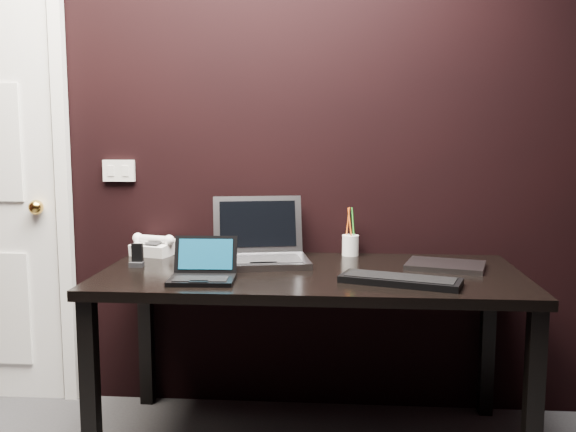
# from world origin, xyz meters

# --- Properties ---
(wall_back) EXTENTS (4.00, 0.00, 4.00)m
(wall_back) POSITION_xyz_m (0.00, 1.80, 1.30)
(wall_back) COLOR black
(wall_back) RESTS_ON ground
(wall_switch) EXTENTS (0.15, 0.02, 0.10)m
(wall_switch) POSITION_xyz_m (-0.62, 1.79, 1.12)
(wall_switch) COLOR silver
(wall_switch) RESTS_ON wall_back
(desk) EXTENTS (1.70, 0.80, 0.74)m
(desk) POSITION_xyz_m (0.30, 1.40, 0.66)
(desk) COLOR black
(desk) RESTS_ON ground
(netbook) EXTENTS (0.26, 0.23, 0.16)m
(netbook) POSITION_xyz_m (-0.10, 1.20, 0.77)
(netbook) COLOR black
(netbook) RESTS_ON desk
(silver_laptop) EXTENTS (0.46, 0.43, 0.27)m
(silver_laptop) POSITION_xyz_m (0.08, 1.55, 0.79)
(silver_laptop) COLOR #95959A
(silver_laptop) RESTS_ON desk
(ext_keyboard) EXTENTS (0.47, 0.28, 0.03)m
(ext_keyboard) POSITION_xyz_m (0.64, 1.20, 0.75)
(ext_keyboard) COLOR black
(ext_keyboard) RESTS_ON desk
(closed_laptop) EXTENTS (0.36, 0.30, 0.02)m
(closed_laptop) POSITION_xyz_m (0.86, 1.50, 0.75)
(closed_laptop) COLOR #99989E
(closed_laptop) RESTS_ON desk
(desk_phone) EXTENTS (0.22, 0.21, 0.11)m
(desk_phone) POSITION_xyz_m (-0.43, 1.69, 0.78)
(desk_phone) COLOR white
(desk_phone) RESTS_ON desk
(mobile_phone) EXTENTS (0.06, 0.05, 0.10)m
(mobile_phone) POSITION_xyz_m (-0.43, 1.43, 0.78)
(mobile_phone) COLOR black
(mobile_phone) RESTS_ON desk
(pen_cup) EXTENTS (0.09, 0.09, 0.22)m
(pen_cup) POSITION_xyz_m (0.47, 1.74, 0.79)
(pen_cup) COLOR white
(pen_cup) RESTS_ON desk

